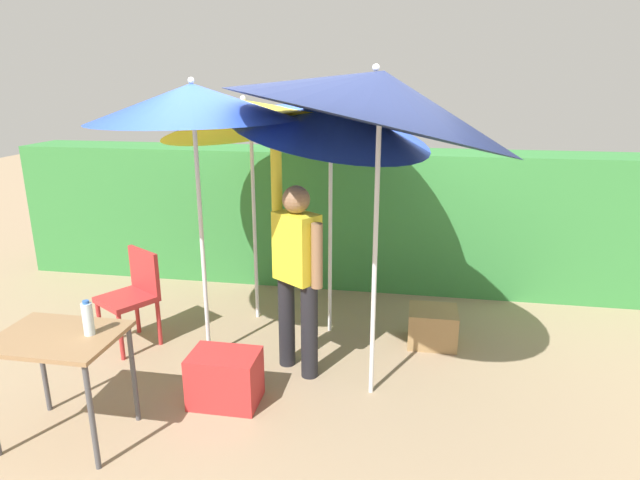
# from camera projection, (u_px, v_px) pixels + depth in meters

# --- Properties ---
(ground_plane) EXTENTS (24.00, 24.00, 0.00)m
(ground_plane) POSITION_uv_depth(u_px,v_px,m) (314.00, 375.00, 4.54)
(ground_plane) COLOR #9E8466
(hedge_row) EXTENTS (8.00, 0.70, 1.60)m
(hedge_row) POSITION_uv_depth(u_px,v_px,m) (348.00, 217.00, 6.44)
(hedge_row) COLOR #38843D
(hedge_row) RESTS_ON ground_plane
(umbrella_rainbow) EXTENTS (1.66, 1.65, 2.41)m
(umbrella_rainbow) POSITION_uv_depth(u_px,v_px,m) (193.00, 103.00, 4.21)
(umbrella_rainbow) COLOR silver
(umbrella_rainbow) RESTS_ON ground_plane
(umbrella_orange) EXTENTS (1.71, 1.66, 2.49)m
(umbrella_orange) POSITION_uv_depth(u_px,v_px,m) (247.00, 116.00, 5.03)
(umbrella_orange) COLOR silver
(umbrella_orange) RESTS_ON ground_plane
(umbrella_yellow) EXTENTS (2.15, 2.10, 2.77)m
(umbrella_yellow) POSITION_uv_depth(u_px,v_px,m) (378.00, 98.00, 3.68)
(umbrella_yellow) COLOR silver
(umbrella_yellow) RESTS_ON ground_plane
(umbrella_navy) EXTENTS (1.89, 1.85, 2.51)m
(umbrella_navy) POSITION_uv_depth(u_px,v_px,m) (333.00, 115.00, 4.77)
(umbrella_navy) COLOR silver
(umbrella_navy) RESTS_ON ground_plane
(person_vendor) EXTENTS (0.50, 0.39, 1.88)m
(person_vendor) POSITION_uv_depth(u_px,v_px,m) (297.00, 267.00, 4.36)
(person_vendor) COLOR black
(person_vendor) RESTS_ON ground_plane
(chair_plastic) EXTENTS (0.61, 0.61, 0.89)m
(chair_plastic) POSITION_uv_depth(u_px,v_px,m) (133.00, 292.00, 4.95)
(chair_plastic) COLOR #B72D2D
(chair_plastic) RESTS_ON ground_plane
(cooler_box) EXTENTS (0.52, 0.36, 0.41)m
(cooler_box) POSITION_uv_depth(u_px,v_px,m) (225.00, 378.00, 4.10)
(cooler_box) COLOR red
(cooler_box) RESTS_ON ground_plane
(crate_cardboard) EXTENTS (0.45, 0.40, 0.34)m
(crate_cardboard) POSITION_uv_depth(u_px,v_px,m) (432.00, 326.00, 5.04)
(crate_cardboard) COLOR #9E7A4C
(crate_cardboard) RESTS_ON ground_plane
(folding_table) EXTENTS (0.80, 0.60, 0.78)m
(folding_table) POSITION_uv_depth(u_px,v_px,m) (59.00, 348.00, 3.57)
(folding_table) COLOR #4C4C51
(folding_table) RESTS_ON ground_plane
(bottle_water) EXTENTS (0.07, 0.07, 0.24)m
(bottle_water) POSITION_uv_depth(u_px,v_px,m) (88.00, 319.00, 3.51)
(bottle_water) COLOR silver
(bottle_water) RESTS_ON folding_table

